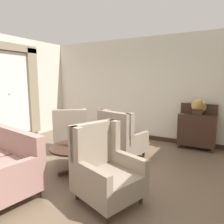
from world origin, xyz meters
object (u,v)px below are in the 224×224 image
(sideboard, at_px, (197,129))
(gramophone, at_px, (200,104))
(porcelain_vase, at_px, (72,139))
(coffee_table, at_px, (75,150))
(armchair_foreground_right, at_px, (120,139))
(armchair_back_corner, at_px, (104,169))
(armchair_far_left, at_px, (71,134))

(sideboard, bearing_deg, gramophone, -61.42)
(gramophone, bearing_deg, porcelain_vase, -128.06)
(coffee_table, distance_m, armchair_foreground_right, 1.12)
(coffee_table, bearing_deg, armchair_foreground_right, 67.86)
(coffee_table, xyz_separation_m, armchair_foreground_right, (0.42, 1.04, 0.03))
(armchair_back_corner, bearing_deg, armchair_far_left, 71.17)
(armchair_back_corner, distance_m, sideboard, 3.18)
(armchair_far_left, bearing_deg, armchair_back_corner, 106.60)
(armchair_foreground_right, bearing_deg, coffee_table, 82.43)
(armchair_back_corner, bearing_deg, coffee_table, 80.08)
(armchair_back_corner, distance_m, armchair_foreground_right, 1.66)
(porcelain_vase, xyz_separation_m, gramophone, (1.93, 2.46, 0.52))
(armchair_far_left, height_order, armchair_back_corner, armchair_back_corner)
(sideboard, bearing_deg, coffee_table, -125.65)
(armchair_back_corner, relative_size, gramophone, 1.94)
(sideboard, distance_m, gramophone, 0.66)
(armchair_far_left, distance_m, gramophone, 3.20)
(armchair_back_corner, bearing_deg, porcelain_vase, 82.39)
(armchair_back_corner, distance_m, gramophone, 3.19)
(coffee_table, distance_m, sideboard, 3.12)
(porcelain_vase, height_order, gramophone, gramophone)
(coffee_table, relative_size, armchair_foreground_right, 0.90)
(armchair_back_corner, height_order, armchair_foreground_right, armchair_back_corner)
(armchair_back_corner, relative_size, sideboard, 0.97)
(porcelain_vase, relative_size, armchair_foreground_right, 0.31)
(coffee_table, xyz_separation_m, porcelain_vase, (-0.06, -0.02, 0.22))
(porcelain_vase, bearing_deg, coffee_table, 18.51)
(coffee_table, relative_size, armchair_back_corner, 0.87)
(porcelain_vase, distance_m, gramophone, 3.17)
(coffee_table, bearing_deg, sideboard, 54.35)
(armchair_foreground_right, bearing_deg, sideboard, -118.47)
(sideboard, height_order, gramophone, gramophone)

